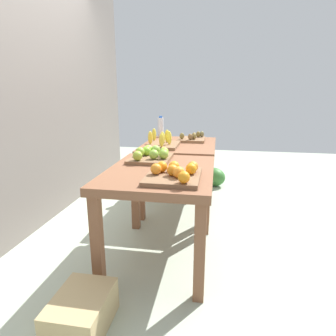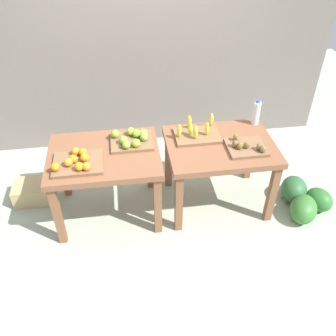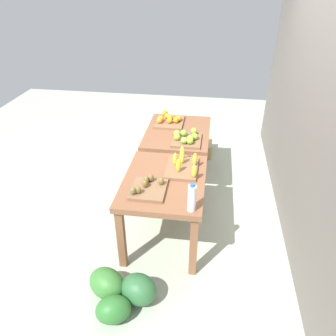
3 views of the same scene
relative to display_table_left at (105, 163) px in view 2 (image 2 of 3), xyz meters
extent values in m
plane|color=#A6B39D|center=(0.56, 0.00, -0.64)|extent=(8.00, 8.00, 0.00)
cube|color=slate|center=(0.56, 1.35, 0.86)|extent=(4.40, 0.12, 3.00)
cube|color=brown|center=(0.00, 0.00, 0.08)|extent=(1.04, 0.80, 0.06)
cube|color=brown|center=(-0.46, -0.34, -0.29)|extent=(0.07, 0.07, 0.69)
cube|color=brown|center=(0.46, -0.34, -0.29)|extent=(0.07, 0.07, 0.69)
cube|color=brown|center=(-0.46, 0.34, -0.29)|extent=(0.07, 0.07, 0.69)
cube|color=brown|center=(0.46, 0.34, -0.29)|extent=(0.07, 0.07, 0.69)
cube|color=brown|center=(1.12, 0.00, 0.08)|extent=(1.04, 0.80, 0.06)
cube|color=brown|center=(0.66, -0.34, -0.29)|extent=(0.07, 0.07, 0.69)
cube|color=brown|center=(1.58, -0.34, -0.29)|extent=(0.07, 0.07, 0.69)
cube|color=brown|center=(0.66, 0.34, -0.29)|extent=(0.07, 0.07, 0.69)
cube|color=brown|center=(1.58, 0.34, -0.29)|extent=(0.07, 0.07, 0.69)
cube|color=brown|center=(-0.22, -0.13, 0.12)|extent=(0.44, 0.36, 0.03)
sphere|color=orange|center=(-0.24, -0.02, 0.18)|extent=(0.10, 0.10, 0.08)
sphere|color=orange|center=(-0.40, -0.23, 0.18)|extent=(0.09, 0.09, 0.08)
sphere|color=orange|center=(-0.14, -0.26, 0.18)|extent=(0.11, 0.11, 0.08)
sphere|color=orange|center=(-0.20, -0.25, 0.18)|extent=(0.08, 0.08, 0.08)
sphere|color=orange|center=(-0.16, -0.13, 0.18)|extent=(0.08, 0.08, 0.08)
sphere|color=orange|center=(-0.25, -0.13, 0.18)|extent=(0.11, 0.11, 0.08)
sphere|color=orange|center=(-0.18, -0.05, 0.18)|extent=(0.08, 0.08, 0.08)
sphere|color=orange|center=(-0.30, -0.18, 0.18)|extent=(0.09, 0.09, 0.08)
cube|color=brown|center=(0.27, 0.14, 0.12)|extent=(0.40, 0.34, 0.03)
sphere|color=#96BF39|center=(0.39, 0.19, 0.18)|extent=(0.09, 0.09, 0.08)
sphere|color=#82BF30|center=(0.33, 0.19, 0.18)|extent=(0.10, 0.10, 0.08)
sphere|color=#95B035|center=(0.12, 0.21, 0.18)|extent=(0.11, 0.11, 0.08)
sphere|color=#84B13D|center=(0.20, 0.09, 0.18)|extent=(0.08, 0.08, 0.08)
sphere|color=#83AF42|center=(0.39, 0.12, 0.18)|extent=(0.11, 0.11, 0.08)
sphere|color=#84B33D|center=(0.22, 0.01, 0.18)|extent=(0.10, 0.10, 0.08)
sphere|color=#92BB38|center=(0.28, 0.23, 0.18)|extent=(0.10, 0.10, 0.08)
sphere|color=#93BF36|center=(0.31, 0.03, 0.18)|extent=(0.11, 0.11, 0.08)
cube|color=brown|center=(0.92, 0.15, 0.12)|extent=(0.44, 0.32, 0.03)
ellipsoid|color=yellow|center=(1.09, 0.29, 0.21)|extent=(0.06, 0.06, 0.14)
ellipsoid|color=yellow|center=(0.86, 0.28, 0.21)|extent=(0.06, 0.06, 0.14)
ellipsoid|color=yellow|center=(0.84, 0.14, 0.21)|extent=(0.05, 0.06, 0.14)
ellipsoid|color=yellow|center=(1.01, 0.12, 0.21)|extent=(0.04, 0.05, 0.14)
ellipsoid|color=yellow|center=(0.73, 0.13, 0.21)|extent=(0.04, 0.05, 0.14)
ellipsoid|color=yellow|center=(0.88, 0.08, 0.21)|extent=(0.07, 0.07, 0.14)
cube|color=brown|center=(1.33, -0.11, 0.12)|extent=(0.36, 0.32, 0.03)
ellipsoid|color=brown|center=(1.26, -0.01, 0.18)|extent=(0.05, 0.06, 0.07)
ellipsoid|color=brown|center=(1.22, -0.11, 0.18)|extent=(0.06, 0.07, 0.07)
ellipsoid|color=brown|center=(1.25, -0.15, 0.18)|extent=(0.07, 0.07, 0.07)
ellipsoid|color=brown|center=(1.45, -0.23, 0.18)|extent=(0.07, 0.07, 0.07)
ellipsoid|color=brown|center=(1.32, -0.15, 0.18)|extent=(0.07, 0.07, 0.07)
ellipsoid|color=brown|center=(1.43, -0.19, 0.18)|extent=(0.07, 0.07, 0.07)
cylinder|color=silver|center=(1.56, 0.30, 0.23)|extent=(0.07, 0.07, 0.25)
cylinder|color=blue|center=(1.56, 0.30, 0.37)|extent=(0.04, 0.04, 0.02)
ellipsoid|color=#2C6B2C|center=(2.16, -0.27, -0.52)|extent=(0.32, 0.35, 0.23)
ellipsoid|color=#2D6135|center=(1.95, -0.10, -0.50)|extent=(0.36, 0.40, 0.27)
ellipsoid|color=#36722F|center=(1.93, -0.39, -0.50)|extent=(0.40, 0.44, 0.26)
cube|color=tan|center=(-0.81, 0.30, -0.53)|extent=(0.40, 0.30, 0.21)
camera|label=1|loc=(-2.07, -0.41, 0.68)|focal=30.66mm
camera|label=2|loc=(0.20, -2.81, 2.13)|focal=39.35mm
camera|label=3|loc=(3.75, 0.42, 1.88)|focal=34.83mm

